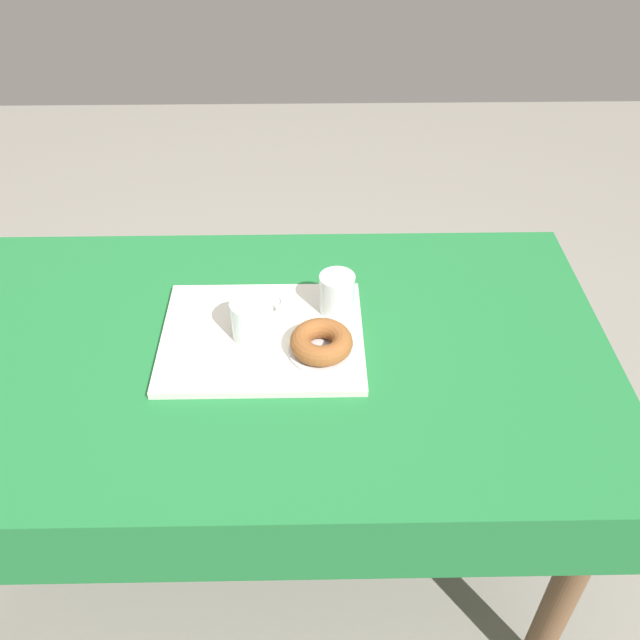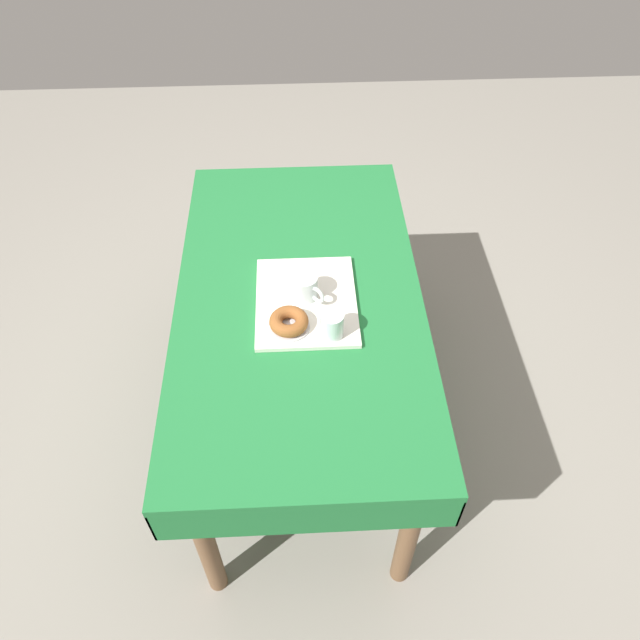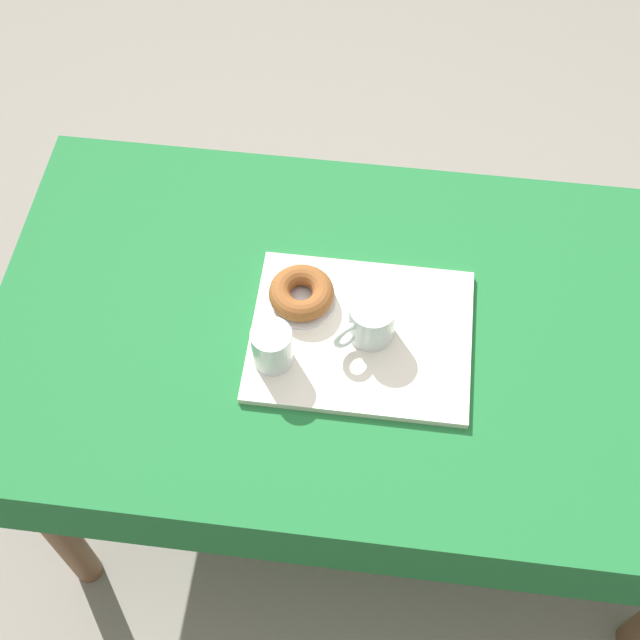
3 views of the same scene
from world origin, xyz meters
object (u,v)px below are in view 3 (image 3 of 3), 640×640
Objects in this scene: dining_table at (381,359)px; water_glass_near at (272,348)px; serving_tray at (361,335)px; sugar_donut_left at (301,293)px; tea_mug_left at (371,322)px; donut_plate_left at (302,300)px.

water_glass_near is (0.20, 0.10, 0.16)m from dining_table.
serving_tray is (0.04, 0.02, 0.12)m from dining_table.
sugar_donut_left reaches higher than dining_table.
tea_mug_left is at bearing 37.44° from dining_table.
tea_mug_left is 0.18m from water_glass_near.
sugar_donut_left is at bearing -104.87° from water_glass_near.
donut_plate_left is (0.13, -0.06, -0.04)m from tea_mug_left.
serving_tray is 0.14m from sugar_donut_left.
donut_plate_left is (0.12, -0.06, 0.01)m from serving_tray.
sugar_donut_left is at bearing -12.09° from dining_table.
tea_mug_left is 0.89× the size of sugar_donut_left.
donut_plate_left is 0.02m from sugar_donut_left.
water_glass_near is at bearing 75.13° from donut_plate_left.
dining_table is 12.17× the size of sugar_donut_left.
dining_table is 3.67× the size of serving_tray.
water_glass_near is (0.17, 0.08, -0.00)m from tea_mug_left.
water_glass_near is 0.14m from donut_plate_left.
dining_table is 0.17m from tea_mug_left.
tea_mug_left is 1.26× the size of water_glass_near.
tea_mug_left is 0.85× the size of donut_plate_left.
serving_tray is at bearing 154.30° from sugar_donut_left.
donut_plate_left is (-0.03, -0.13, -0.03)m from water_glass_near.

